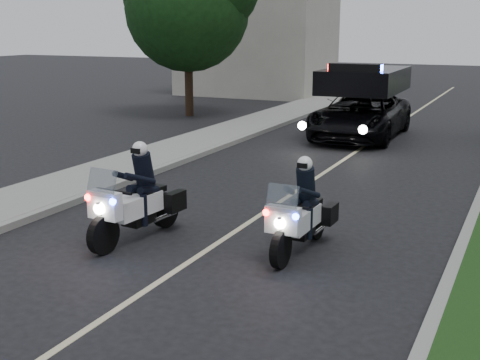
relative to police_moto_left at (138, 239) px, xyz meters
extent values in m
plane|color=black|center=(1.46, -1.04, 0.00)|extent=(120.00, 120.00, 0.00)
cube|color=gray|center=(-2.64, 8.96, 0.07)|extent=(0.20, 60.00, 0.15)
cube|color=gray|center=(-3.74, 8.96, 0.08)|extent=(2.00, 60.00, 0.16)
cube|color=#A8A396|center=(-8.54, 24.96, 3.50)|extent=(8.00, 6.00, 7.00)
cube|color=#BFB78C|center=(1.46, 8.96, 0.00)|extent=(0.12, 50.00, 0.01)
imported|color=black|center=(0.87, 12.68, 0.00)|extent=(2.83, 5.91, 2.85)
imported|color=black|center=(-0.74, 20.99, 0.00)|extent=(0.76, 1.63, 0.82)
imported|color=black|center=(-0.74, 20.99, 0.00)|extent=(0.70, 0.48, 1.92)
camera|label=1|loc=(6.52, -9.34, 3.88)|focal=47.36mm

